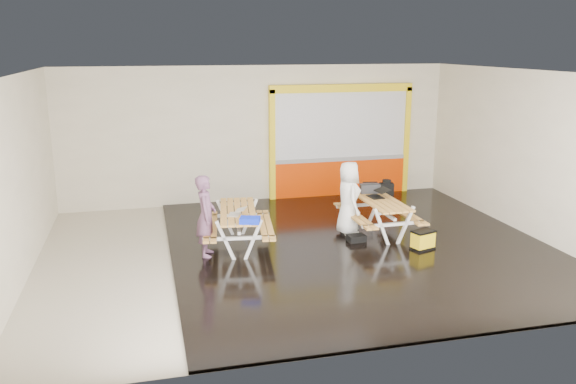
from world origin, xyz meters
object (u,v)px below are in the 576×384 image
object	(u,v)px
person_left	(206,216)
fluke_bag	(423,240)
toolbox	(370,188)
laptop_right	(378,194)
picnic_table_left	(238,219)
picnic_table_right	(379,208)
laptop_left	(237,213)
backpack	(386,191)
dark_case	(356,238)
person_right	(348,198)
blue_pouch	(250,220)

from	to	relation	value
person_left	fluke_bag	size ratio (longest dim) A/B	3.11
toolbox	fluke_bag	size ratio (longest dim) A/B	0.91
laptop_right	toolbox	world-z (taller)	toolbox
picnic_table_left	picnic_table_right	xyz separation A→B (m)	(3.06, 0.11, 0.00)
laptop_right	fluke_bag	size ratio (longest dim) A/B	0.91
picnic_table_left	laptop_left	distance (m)	0.40
toolbox	backpack	xyz separation A→B (m)	(0.54, 0.33, -0.18)
backpack	dark_case	distance (m)	1.87
person_left	laptop_right	distance (m)	3.82
person_right	picnic_table_right	bearing A→B (deg)	-98.82
person_left	laptop_right	size ratio (longest dim) A/B	3.42
person_right	laptop_left	bearing A→B (deg)	101.90
picnic_table_left	dark_case	xyz separation A→B (m)	(2.41, -0.31, -0.49)
backpack	dark_case	world-z (taller)	backpack
dark_case	picnic_table_right	bearing A→B (deg)	32.50
laptop_left	backpack	xyz separation A→B (m)	(3.68, 1.31, -0.12)
picnic_table_left	toolbox	xyz separation A→B (m)	(3.07, 0.67, 0.29)
laptop_right	dark_case	world-z (taller)	laptop_right
backpack	laptop_left	bearing A→B (deg)	-160.40
picnic_table_right	backpack	bearing A→B (deg)	58.34
person_right	toolbox	distance (m)	0.81
dark_case	fluke_bag	world-z (taller)	fluke_bag
dark_case	fluke_bag	distance (m)	1.36
picnic_table_right	backpack	world-z (taller)	backpack
picnic_table_left	blue_pouch	distance (m)	0.93
laptop_left	laptop_right	bearing A→B (deg)	10.56
picnic_table_left	dark_case	size ratio (longest dim) A/B	6.03
person_right	toolbox	world-z (taller)	person_right
laptop_left	toolbox	bearing A→B (deg)	17.42
blue_pouch	dark_case	xyz separation A→B (m)	(2.33, 0.58, -0.73)
fluke_bag	dark_case	bearing A→B (deg)	145.60
fluke_bag	person_left	bearing A→B (deg)	170.41
dark_case	backpack	bearing A→B (deg)	47.33
person_left	backpack	size ratio (longest dim) A/B	3.03
laptop_right	blue_pouch	xyz separation A→B (m)	(-3.02, -1.16, -0.01)
laptop_right	backpack	world-z (taller)	backpack
backpack	fluke_bag	bearing A→B (deg)	-92.34
picnic_table_left	person_right	xyz separation A→B (m)	(2.40, 0.21, 0.23)
person_left	picnic_table_right	bearing A→B (deg)	-71.92
fluke_bag	backpack	bearing A→B (deg)	87.66
picnic_table_left	laptop_right	size ratio (longest dim) A/B	4.64
picnic_table_right	blue_pouch	bearing A→B (deg)	-161.45
blue_pouch	fluke_bag	world-z (taller)	blue_pouch
laptop_right	toolbox	xyz separation A→B (m)	(-0.03, 0.40, 0.04)
picnic_table_right	dark_case	bearing A→B (deg)	-147.50
person_right	backpack	size ratio (longest dim) A/B	3.00
picnic_table_right	dark_case	size ratio (longest dim) A/B	5.67
backpack	dark_case	xyz separation A→B (m)	(-1.20, -1.30, -0.61)
fluke_bag	picnic_table_right	bearing A→B (deg)	111.33
person_right	blue_pouch	distance (m)	2.57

